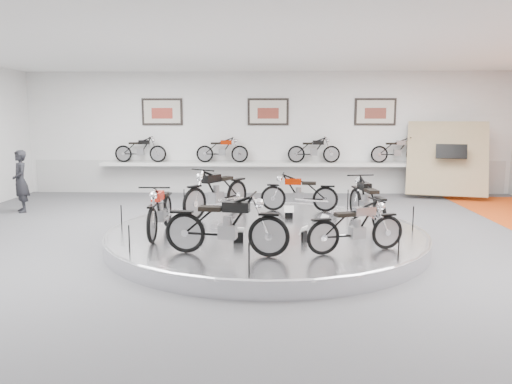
{
  "coord_description": "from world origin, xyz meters",
  "views": [
    {
      "loc": [
        0.07,
        -9.61,
        2.63
      ],
      "look_at": [
        -0.22,
        0.6,
        1.03
      ],
      "focal_mm": 35.0,
      "sensor_mm": 36.0,
      "label": 1
    }
  ],
  "objects_px": {
    "display_platform": "(266,237)",
    "bike_a": "(367,201)",
    "shelf": "(268,164)",
    "visitor": "(21,181)",
    "bike_d": "(160,209)",
    "bike_b": "(299,192)",
    "bike_f": "(356,226)",
    "bike_c": "(217,191)",
    "bike_e": "(226,224)"
  },
  "relations": [
    {
      "from": "display_platform",
      "to": "bike_e",
      "type": "bearing_deg",
      "value": -109.16
    },
    {
      "from": "shelf",
      "to": "visitor",
      "type": "bearing_deg",
      "value": -154.2
    },
    {
      "from": "display_platform",
      "to": "bike_a",
      "type": "distance_m",
      "value": 2.28
    },
    {
      "from": "visitor",
      "to": "bike_c",
      "type": "bearing_deg",
      "value": 36.35
    },
    {
      "from": "display_platform",
      "to": "bike_b",
      "type": "bearing_deg",
      "value": 68.49
    },
    {
      "from": "bike_d",
      "to": "bike_f",
      "type": "xyz_separation_m",
      "value": [
        3.6,
        -1.16,
        -0.05
      ]
    },
    {
      "from": "visitor",
      "to": "bike_d",
      "type": "bearing_deg",
      "value": 15.31
    },
    {
      "from": "bike_b",
      "to": "visitor",
      "type": "bearing_deg",
      "value": -3.76
    },
    {
      "from": "visitor",
      "to": "bike_e",
      "type": "bearing_deg",
      "value": 13.71
    },
    {
      "from": "bike_b",
      "to": "bike_e",
      "type": "height_order",
      "value": "bike_e"
    },
    {
      "from": "shelf",
      "to": "bike_d",
      "type": "height_order",
      "value": "bike_d"
    },
    {
      "from": "bike_f",
      "to": "display_platform",
      "type": "bearing_deg",
      "value": 114.34
    },
    {
      "from": "shelf",
      "to": "bike_a",
      "type": "height_order",
      "value": "bike_a"
    },
    {
      "from": "shelf",
      "to": "bike_c",
      "type": "xyz_separation_m",
      "value": [
        -1.16,
        -4.94,
        -0.14
      ]
    },
    {
      "from": "bike_e",
      "to": "bike_f",
      "type": "height_order",
      "value": "bike_e"
    },
    {
      "from": "shelf",
      "to": "bike_a",
      "type": "bearing_deg",
      "value": -70.23
    },
    {
      "from": "bike_c",
      "to": "visitor",
      "type": "distance_m",
      "value": 5.75
    },
    {
      "from": "bike_c",
      "to": "visitor",
      "type": "relative_size",
      "value": 1.14
    },
    {
      "from": "bike_a",
      "to": "bike_e",
      "type": "distance_m",
      "value": 3.65
    },
    {
      "from": "bike_a",
      "to": "visitor",
      "type": "xyz_separation_m",
      "value": [
        -8.75,
        2.67,
        0.02
      ]
    },
    {
      "from": "bike_d",
      "to": "bike_c",
      "type": "bearing_deg",
      "value": 154.63
    },
    {
      "from": "bike_e",
      "to": "display_platform",
      "type": "bearing_deg",
      "value": 79.5
    },
    {
      "from": "visitor",
      "to": "bike_b",
      "type": "bearing_deg",
      "value": 44.53
    },
    {
      "from": "bike_a",
      "to": "bike_c",
      "type": "bearing_deg",
      "value": 64.34
    },
    {
      "from": "bike_b",
      "to": "bike_c",
      "type": "distance_m",
      "value": 2.01
    },
    {
      "from": "display_platform",
      "to": "bike_c",
      "type": "height_order",
      "value": "bike_c"
    },
    {
      "from": "bike_b",
      "to": "bike_f",
      "type": "bearing_deg",
      "value": 107.53
    },
    {
      "from": "bike_b",
      "to": "bike_d",
      "type": "distance_m",
      "value": 3.74
    },
    {
      "from": "bike_b",
      "to": "bike_d",
      "type": "bearing_deg",
      "value": 46.13
    },
    {
      "from": "bike_d",
      "to": "bike_e",
      "type": "distance_m",
      "value": 2.0
    },
    {
      "from": "bike_d",
      "to": "bike_f",
      "type": "distance_m",
      "value": 3.78
    },
    {
      "from": "shelf",
      "to": "visitor",
      "type": "xyz_separation_m",
      "value": [
        -6.64,
        -3.21,
        -0.16
      ]
    },
    {
      "from": "bike_b",
      "to": "visitor",
      "type": "distance_m",
      "value": 7.52
    },
    {
      "from": "bike_a",
      "to": "bike_c",
      "type": "distance_m",
      "value": 3.41
    },
    {
      "from": "display_platform",
      "to": "bike_e",
      "type": "relative_size",
      "value": 3.57
    },
    {
      "from": "bike_a",
      "to": "visitor",
      "type": "distance_m",
      "value": 9.15
    },
    {
      "from": "bike_b",
      "to": "bike_c",
      "type": "relative_size",
      "value": 0.83
    },
    {
      "from": "bike_d",
      "to": "visitor",
      "type": "distance_m",
      "value": 5.85
    },
    {
      "from": "bike_f",
      "to": "bike_b",
      "type": "bearing_deg",
      "value": 82.83
    },
    {
      "from": "bike_a",
      "to": "bike_e",
      "type": "xyz_separation_m",
      "value": [
        -2.76,
        -2.39,
        0.01
      ]
    },
    {
      "from": "bike_d",
      "to": "visitor",
      "type": "height_order",
      "value": "visitor"
    },
    {
      "from": "display_platform",
      "to": "bike_d",
      "type": "relative_size",
      "value": 3.74
    },
    {
      "from": "bike_a",
      "to": "bike_f",
      "type": "xyz_separation_m",
      "value": [
        -0.58,
        -2.14,
        -0.06
      ]
    },
    {
      "from": "bike_b",
      "to": "display_platform",
      "type": "bearing_deg",
      "value": 74.09
    },
    {
      "from": "bike_c",
      "to": "visitor",
      "type": "height_order",
      "value": "visitor"
    },
    {
      "from": "bike_b",
      "to": "visitor",
      "type": "relative_size",
      "value": 0.94
    },
    {
      "from": "bike_c",
      "to": "bike_e",
      "type": "distance_m",
      "value": 3.37
    },
    {
      "from": "display_platform",
      "to": "bike_a",
      "type": "relative_size",
      "value": 3.66
    },
    {
      "from": "bike_f",
      "to": "shelf",
      "type": "bearing_deg",
      "value": 81.72
    },
    {
      "from": "shelf",
      "to": "visitor",
      "type": "height_order",
      "value": "visitor"
    }
  ]
}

